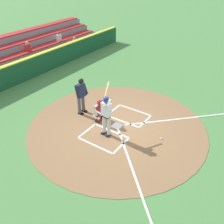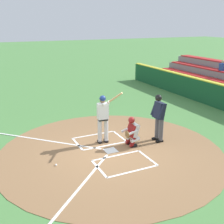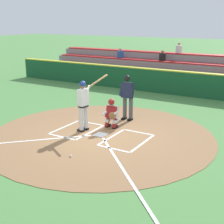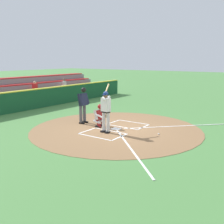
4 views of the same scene
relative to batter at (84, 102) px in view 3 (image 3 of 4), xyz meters
name	(u,v)px [view 3 (image 3 of 4)]	position (x,y,z in m)	size (l,w,h in m)	color
ground_plane	(101,135)	(-0.75, 0.05, -1.10)	(120.00, 120.00, 0.00)	#4C8442
dirt_circle	(101,135)	(-0.75, 0.05, -1.09)	(8.00, 8.00, 0.01)	olive
home_plate_and_chalk	(87,142)	(-0.75, 0.93, -1.08)	(7.93, 4.91, 0.01)	white
batter	(84,102)	(0.00, 0.00, 0.00)	(0.98, 0.64, 2.13)	silver
catcher	(112,113)	(-0.68, -0.85, -0.51)	(0.59, 0.60, 1.13)	black
plate_umpire	(127,94)	(-0.74, -1.97, -0.02)	(0.58, 0.41, 1.86)	#4C4C51
baseball	(71,156)	(-1.02, 2.12, -1.06)	(0.07, 0.07, 0.07)	white
backstop_wall	(175,83)	(-0.75, -7.45, -0.45)	(22.00, 0.36, 1.31)	#19512D
bleacher_stand	(191,75)	(-0.76, -10.15, -0.39)	(20.00, 3.40, 2.55)	gray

